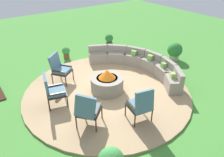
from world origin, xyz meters
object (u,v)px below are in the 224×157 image
at_px(lounge_chair_front_right, 53,90).
at_px(potted_plant_3, 175,51).
at_px(curved_stone_bench, 138,64).
at_px(potted_plant_2, 66,52).
at_px(lounge_chair_front_left, 60,68).
at_px(fire_pit, 107,83).
at_px(lounge_chair_back_left, 88,109).
at_px(potted_plant_4, 109,40).
at_px(lounge_chair_back_right, 141,104).

distance_m(lounge_chair_front_right, potted_plant_3, 5.59).
relative_size(curved_stone_bench, potted_plant_2, 7.61).
distance_m(curved_stone_bench, lounge_chair_front_left, 2.97).
bearing_deg(curved_stone_bench, fire_pit, -75.10).
bearing_deg(lounge_chair_front_left, fire_pit, 88.74).
height_order(lounge_chair_back_left, potted_plant_2, lounge_chair_back_left).
bearing_deg(lounge_chair_back_left, lounge_chair_front_right, 154.13).
relative_size(fire_pit, potted_plant_4, 1.62).
bearing_deg(lounge_chair_back_left, lounge_chair_back_right, 21.59).
bearing_deg(curved_stone_bench, lounge_chair_back_right, -40.79).
distance_m(curved_stone_bench, potted_plant_3, 2.04).
distance_m(lounge_chair_front_left, potted_plant_3, 4.96).
bearing_deg(potted_plant_2, potted_plant_3, 52.69).
bearing_deg(lounge_chair_front_left, potted_plant_4, 171.95).
bearing_deg(potted_plant_3, potted_plant_2, -127.31).
relative_size(curved_stone_bench, potted_plant_3, 5.27).
bearing_deg(lounge_chair_front_left, lounge_chair_back_right, 69.34).
height_order(lounge_chair_front_right, potted_plant_3, lounge_chair_front_right).
height_order(fire_pit, lounge_chair_front_left, lounge_chair_front_left).
bearing_deg(fire_pit, lounge_chair_front_left, -145.53).
bearing_deg(lounge_chair_back_left, curved_stone_bench, 75.74).
bearing_deg(potted_plant_4, potted_plant_3, 27.65).
distance_m(curved_stone_bench, lounge_chair_front_right, 3.56).
relative_size(lounge_chair_front_left, lounge_chair_back_left, 0.99).
height_order(lounge_chair_front_left, potted_plant_3, lounge_chair_front_left).
bearing_deg(lounge_chair_back_right, fire_pit, 96.87).
distance_m(lounge_chair_back_right, potted_plant_4, 5.57).
height_order(curved_stone_bench, lounge_chair_back_right, lounge_chair_back_right).
xyz_separation_m(lounge_chair_back_left, potted_plant_2, (-4.38, 1.45, -0.31)).
bearing_deg(curved_stone_bench, lounge_chair_back_left, -63.39).
height_order(lounge_chair_back_right, potted_plant_2, lounge_chair_back_right).
bearing_deg(fire_pit, lounge_chair_back_right, -4.33).
relative_size(fire_pit, lounge_chair_back_right, 1.04).
xyz_separation_m(fire_pit, lounge_chair_front_left, (-1.46, -1.00, 0.24)).
distance_m(potted_plant_2, potted_plant_4, 2.29).
distance_m(lounge_chair_front_right, potted_plant_2, 3.52).
height_order(fire_pit, lounge_chair_back_right, lounge_chair_back_right).
relative_size(fire_pit, lounge_chair_front_right, 1.01).
distance_m(lounge_chair_front_right, lounge_chair_back_right, 2.59).
bearing_deg(potted_plant_2, lounge_chair_back_right, -2.37).
xyz_separation_m(curved_stone_bench, lounge_chair_front_right, (0.21, -3.54, 0.26)).
distance_m(fire_pit, lounge_chair_back_left, 1.78).
height_order(fire_pit, potted_plant_2, fire_pit).
bearing_deg(lounge_chair_back_right, lounge_chair_front_right, 139.68).
bearing_deg(lounge_chair_front_right, potted_plant_2, 164.20).
xyz_separation_m(lounge_chair_front_left, lounge_chair_back_left, (2.57, -0.38, -0.00)).
bearing_deg(potted_plant_2, lounge_chair_back_left, -18.33).
bearing_deg(lounge_chair_front_left, potted_plant_2, -156.41).
bearing_deg(potted_plant_3, curved_stone_bench, -92.27).
distance_m(lounge_chair_front_right, lounge_chair_back_left, 1.43).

